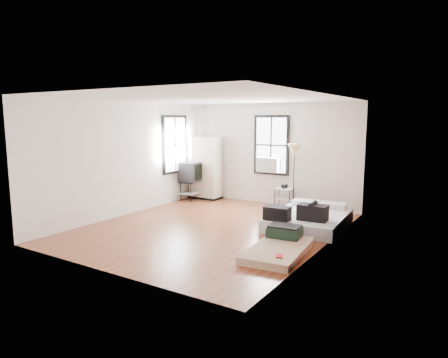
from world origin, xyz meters
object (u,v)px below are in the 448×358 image
Objects in this scene: wardrobe at (205,168)px; floor_lamp at (294,153)px; tv_stand at (192,173)px; mattress_bare at (280,245)px; side_table at (284,192)px; mattress_main at (308,218)px.

wardrobe is 2.86m from floor_lamp.
wardrobe is 1.64× the size of tv_stand.
tv_stand is at bearing -172.35° from floor_lamp.
floor_lamp is 3.12m from tv_stand.
floor_lamp is at bearing 102.91° from mattress_bare.
mattress_bare is at bearing -40.05° from tv_stand.
mattress_bare is 5.09m from tv_stand.
mattress_bare is 5.19m from wardrobe.
side_table is 0.36× the size of floor_lamp.
tv_stand is at bearing -170.14° from side_table.
tv_stand is (-2.74, -0.48, 0.39)m from side_table.
side_table is at bearing 0.96° from wardrobe.
wardrobe reaches higher than mattress_main.
tv_stand is (-4.13, 2.90, 0.70)m from mattress_bare.
mattress_bare is 3.75m from floor_lamp.
tv_stand is (-0.21, -0.41, -0.11)m from wardrobe.
floor_lamp reaches higher than mattress_main.
wardrobe is 2.94× the size of side_table.
tv_stand is at bearing -118.45° from wardrobe.
mattress_main is 1.19× the size of wardrobe.
side_table is (-1.39, 3.38, 0.31)m from mattress_bare.
floor_lamp is (2.81, -0.00, 0.57)m from wardrobe.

